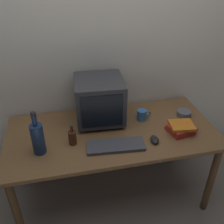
{
  "coord_description": "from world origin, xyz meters",
  "views": [
    {
      "loc": [
        -0.35,
        -1.58,
        1.94
      ],
      "look_at": [
        0.0,
        0.0,
        0.92
      ],
      "focal_mm": 40.65,
      "sensor_mm": 36.0,
      "label": 1
    }
  ],
  "objects_px": {
    "bottle_tall": "(38,138)",
    "book_stack": "(181,128)",
    "keyboard": "(116,146)",
    "crt_monitor": "(99,100)",
    "cd_spindle": "(184,113)",
    "bottle_short": "(72,137)",
    "mug": "(142,115)",
    "computer_mouse": "(155,140)"
  },
  "relations": [
    {
      "from": "keyboard",
      "to": "book_stack",
      "type": "height_order",
      "value": "book_stack"
    },
    {
      "from": "crt_monitor",
      "to": "keyboard",
      "type": "relative_size",
      "value": 0.97
    },
    {
      "from": "book_stack",
      "to": "bottle_short",
      "type": "bearing_deg",
      "value": 177.32
    },
    {
      "from": "crt_monitor",
      "to": "computer_mouse",
      "type": "relative_size",
      "value": 4.09
    },
    {
      "from": "bottle_tall",
      "to": "bottle_short",
      "type": "bearing_deg",
      "value": 10.47
    },
    {
      "from": "bottle_short",
      "to": "mug",
      "type": "xyz_separation_m",
      "value": [
        0.6,
        0.2,
        -0.02
      ]
    },
    {
      "from": "cd_spindle",
      "to": "book_stack",
      "type": "bearing_deg",
      "value": -120.86
    },
    {
      "from": "crt_monitor",
      "to": "cd_spindle",
      "type": "distance_m",
      "value": 0.75
    },
    {
      "from": "bottle_short",
      "to": "book_stack",
      "type": "height_order",
      "value": "bottle_short"
    },
    {
      "from": "bottle_tall",
      "to": "book_stack",
      "type": "relative_size",
      "value": 1.54
    },
    {
      "from": "keyboard",
      "to": "cd_spindle",
      "type": "distance_m",
      "value": 0.73
    },
    {
      "from": "bottle_tall",
      "to": "cd_spindle",
      "type": "bearing_deg",
      "value": 10.33
    },
    {
      "from": "computer_mouse",
      "to": "bottle_tall",
      "type": "height_order",
      "value": "bottle_tall"
    },
    {
      "from": "keyboard",
      "to": "crt_monitor",
      "type": "bearing_deg",
      "value": 102.32
    },
    {
      "from": "crt_monitor",
      "to": "computer_mouse",
      "type": "height_order",
      "value": "crt_monitor"
    },
    {
      "from": "keyboard",
      "to": "mug",
      "type": "distance_m",
      "value": 0.43
    },
    {
      "from": "crt_monitor",
      "to": "bottle_short",
      "type": "height_order",
      "value": "crt_monitor"
    },
    {
      "from": "keyboard",
      "to": "bottle_tall",
      "type": "height_order",
      "value": "bottle_tall"
    },
    {
      "from": "book_stack",
      "to": "cd_spindle",
      "type": "distance_m",
      "value": 0.25
    },
    {
      "from": "book_stack",
      "to": "cd_spindle",
      "type": "xyz_separation_m",
      "value": [
        0.13,
        0.22,
        -0.02
      ]
    },
    {
      "from": "keyboard",
      "to": "bottle_short",
      "type": "relative_size",
      "value": 2.52
    },
    {
      "from": "book_stack",
      "to": "bottle_tall",
      "type": "bearing_deg",
      "value": -179.79
    },
    {
      "from": "crt_monitor",
      "to": "book_stack",
      "type": "height_order",
      "value": "crt_monitor"
    },
    {
      "from": "crt_monitor",
      "to": "computer_mouse",
      "type": "bearing_deg",
      "value": -47.25
    },
    {
      "from": "computer_mouse",
      "to": "bottle_short",
      "type": "xyz_separation_m",
      "value": [
        -0.6,
        0.11,
        0.04
      ]
    },
    {
      "from": "keyboard",
      "to": "book_stack",
      "type": "relative_size",
      "value": 1.88
    },
    {
      "from": "keyboard",
      "to": "bottle_tall",
      "type": "xyz_separation_m",
      "value": [
        -0.53,
        0.06,
        0.12
      ]
    },
    {
      "from": "keyboard",
      "to": "mug",
      "type": "relative_size",
      "value": 3.5
    },
    {
      "from": "crt_monitor",
      "to": "mug",
      "type": "bearing_deg",
      "value": -11.84
    },
    {
      "from": "bottle_short",
      "to": "book_stack",
      "type": "relative_size",
      "value": 0.75
    },
    {
      "from": "keyboard",
      "to": "cd_spindle",
      "type": "height_order",
      "value": "cd_spindle"
    },
    {
      "from": "mug",
      "to": "cd_spindle",
      "type": "xyz_separation_m",
      "value": [
        0.37,
        -0.02,
        -0.02
      ]
    },
    {
      "from": "mug",
      "to": "cd_spindle",
      "type": "relative_size",
      "value": 1.0
    },
    {
      "from": "cd_spindle",
      "to": "computer_mouse",
      "type": "bearing_deg",
      "value": -142.8
    },
    {
      "from": "computer_mouse",
      "to": "book_stack",
      "type": "xyz_separation_m",
      "value": [
        0.24,
        0.07,
        0.02
      ]
    },
    {
      "from": "keyboard",
      "to": "bottle_tall",
      "type": "relative_size",
      "value": 1.22
    },
    {
      "from": "crt_monitor",
      "to": "mug",
      "type": "distance_m",
      "value": 0.38
    },
    {
      "from": "book_stack",
      "to": "mug",
      "type": "height_order",
      "value": "mug"
    },
    {
      "from": "book_stack",
      "to": "mug",
      "type": "xyz_separation_m",
      "value": [
        -0.24,
        0.24,
        0.01
      ]
    },
    {
      "from": "bottle_tall",
      "to": "book_stack",
      "type": "bearing_deg",
      "value": 0.21
    },
    {
      "from": "bottle_short",
      "to": "cd_spindle",
      "type": "xyz_separation_m",
      "value": [
        0.97,
        0.18,
        -0.04
      ]
    },
    {
      "from": "crt_monitor",
      "to": "keyboard",
      "type": "xyz_separation_m",
      "value": [
        0.05,
        -0.38,
        -0.18
      ]
    }
  ]
}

